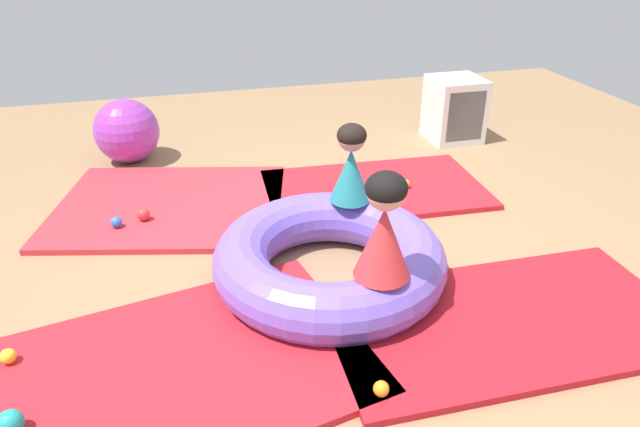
{
  "coord_description": "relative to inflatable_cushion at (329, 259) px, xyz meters",
  "views": [
    {
      "loc": [
        -0.84,
        -2.54,
        1.85
      ],
      "look_at": [
        -0.1,
        0.19,
        0.34
      ],
      "focal_mm": 31.88,
      "sensor_mm": 36.0,
      "label": 1
    }
  ],
  "objects": [
    {
      "name": "ground_plane",
      "position": [
        0.1,
        0.01,
        -0.15
      ],
      "size": [
        8.0,
        8.0,
        0.0
      ],
      "primitive_type": "plane",
      "color": "#93704C"
    },
    {
      "name": "gym_mat_near_right",
      "position": [
        0.65,
        1.03,
        -0.13
      ],
      "size": [
        1.64,
        1.03,
        0.04
      ],
      "primitive_type": "cube",
      "rotation": [
        0.0,
        0.0,
        -0.05
      ],
      "color": "red",
      "rests_on": "ground"
    },
    {
      "name": "gym_mat_far_left",
      "position": [
        -0.83,
        1.16,
        -0.13
      ],
      "size": [
        1.81,
        1.59,
        0.04
      ],
      "primitive_type": "cube",
      "rotation": [
        0.0,
        0.0,
        -0.25
      ],
      "color": "red",
      "rests_on": "ground"
    },
    {
      "name": "gym_mat_far_right",
      "position": [
        0.76,
        -0.58,
        -0.13
      ],
      "size": [
        1.81,
        0.99,
        0.04
      ],
      "primitive_type": "cube",
      "rotation": [
        0.0,
        0.0,
        -0.02
      ],
      "color": "#B21923",
      "rests_on": "ground"
    },
    {
      "name": "gym_mat_front",
      "position": [
        -0.9,
        -0.52,
        -0.13
      ],
      "size": [
        1.96,
        1.46,
        0.04
      ],
      "primitive_type": "cube",
      "rotation": [
        0.0,
        0.0,
        0.19
      ],
      "color": "red",
      "rests_on": "ground"
    },
    {
      "name": "inflatable_cushion",
      "position": [
        0.0,
        0.0,
        0.0
      ],
      "size": [
        1.28,
        1.28,
        0.31
      ],
      "primitive_type": "torus",
      "color": "#7056D1",
      "rests_on": "ground"
    },
    {
      "name": "child_in_red",
      "position": [
        0.14,
        -0.42,
        0.41
      ],
      "size": [
        0.37,
        0.37,
        0.53
      ],
      "rotation": [
        0.0,
        0.0,
        5.22
      ],
      "color": "red",
      "rests_on": "inflatable_cushion"
    },
    {
      "name": "child_in_teal",
      "position": [
        0.24,
        0.38,
        0.39
      ],
      "size": [
        0.33,
        0.33,
        0.48
      ],
      "rotation": [
        0.0,
        0.0,
        5.25
      ],
      "color": "teal",
      "rests_on": "inflatable_cushion"
    },
    {
      "name": "play_ball_orange",
      "position": [
        -0.03,
        -0.91,
        -0.08
      ],
      "size": [
        0.07,
        0.07,
        0.07
      ],
      "primitive_type": "sphere",
      "color": "orange",
      "rests_on": "gym_mat_far_right"
    },
    {
      "name": "play_ball_red",
      "position": [
        -1.0,
        0.95,
        -0.07
      ],
      "size": [
        0.08,
        0.08,
        0.08
      ],
      "primitive_type": "sphere",
      "color": "red",
      "rests_on": "gym_mat_far_left"
    },
    {
      "name": "play_ball_yellow",
      "position": [
        -1.59,
        -0.28,
        -0.08
      ],
      "size": [
        0.07,
        0.07,
        0.07
      ],
      "primitive_type": "sphere",
      "color": "yellow",
      "rests_on": "gym_mat_front"
    },
    {
      "name": "play_ball_green",
      "position": [
        0.26,
        0.79,
        -0.06
      ],
      "size": [
        0.11,
        0.11,
        0.11
      ],
      "primitive_type": "sphere",
      "color": "green",
      "rests_on": "gym_mat_near_right"
    },
    {
      "name": "play_ball_pink",
      "position": [
        0.2,
        -0.29,
        -0.06
      ],
      "size": [
        0.1,
        0.1,
        0.1
      ],
      "primitive_type": "sphere",
      "color": "pink",
      "rests_on": "gym_mat_far_right"
    },
    {
      "name": "play_ball_teal",
      "position": [
        -1.49,
        -0.71,
        -0.06
      ],
      "size": [
        0.1,
        0.1,
        0.1
      ],
      "primitive_type": "sphere",
      "color": "teal",
      "rests_on": "gym_mat_front"
    },
    {
      "name": "play_ball_blue",
      "position": [
        -1.17,
        0.89,
        -0.08
      ],
      "size": [
        0.07,
        0.07,
        0.07
      ],
      "primitive_type": "sphere",
      "color": "blue",
      "rests_on": "gym_mat_far_left"
    },
    {
      "name": "play_ball_orange_second",
      "position": [
        0.86,
        0.96,
        -0.08
      ],
      "size": [
        0.07,
        0.07,
        0.07
      ],
      "primitive_type": "sphere",
      "color": "orange",
      "rests_on": "gym_mat_near_right"
    },
    {
      "name": "exercise_ball_large",
      "position": [
        -1.11,
        2.12,
        0.11
      ],
      "size": [
        0.52,
        0.52,
        0.52
      ],
      "primitive_type": "sphere",
      "color": "purple",
      "rests_on": "ground"
    },
    {
      "name": "storage_cube",
      "position": [
        1.7,
        1.87,
        0.13
      ],
      "size": [
        0.44,
        0.44,
        0.56
      ],
      "color": "silver",
      "rests_on": "ground"
    }
  ]
}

